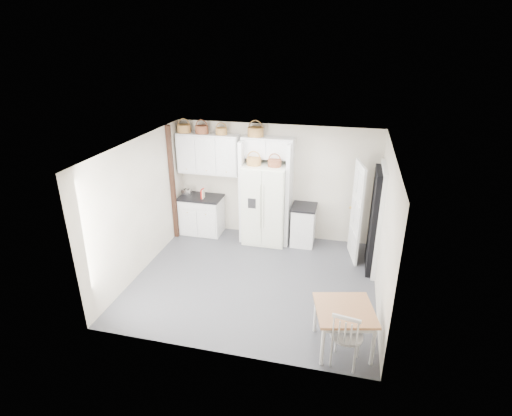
# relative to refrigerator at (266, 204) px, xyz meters

# --- Properties ---
(floor) EXTENTS (4.50, 4.50, 0.00)m
(floor) POSITION_rel_refrigerator_xyz_m (0.15, -1.66, -0.90)
(floor) COLOR #46474D
(floor) RESTS_ON ground
(ceiling) EXTENTS (4.50, 4.50, 0.00)m
(ceiling) POSITION_rel_refrigerator_xyz_m (0.15, -1.66, 1.70)
(ceiling) COLOR white
(ceiling) RESTS_ON wall_back
(wall_back) EXTENTS (4.50, 0.00, 4.50)m
(wall_back) POSITION_rel_refrigerator_xyz_m (0.15, 0.34, 0.40)
(wall_back) COLOR #B7AA96
(wall_back) RESTS_ON floor
(wall_left) EXTENTS (0.00, 4.00, 4.00)m
(wall_left) POSITION_rel_refrigerator_xyz_m (-2.10, -1.66, 0.40)
(wall_left) COLOR #B7AA96
(wall_left) RESTS_ON floor
(wall_right) EXTENTS (0.00, 4.00, 4.00)m
(wall_right) POSITION_rel_refrigerator_xyz_m (2.40, -1.66, 0.40)
(wall_right) COLOR #B7AA96
(wall_right) RESTS_ON floor
(refrigerator) EXTENTS (0.93, 0.75, 1.80)m
(refrigerator) POSITION_rel_refrigerator_xyz_m (0.00, 0.00, 0.00)
(refrigerator) COLOR white
(refrigerator) RESTS_ON floor
(base_cab_left) EXTENTS (0.94, 0.59, 0.87)m
(base_cab_left) POSITION_rel_refrigerator_xyz_m (-1.54, 0.04, -0.47)
(base_cab_left) COLOR silver
(base_cab_left) RESTS_ON floor
(base_cab_right) EXTENTS (0.49, 0.59, 0.87)m
(base_cab_right) POSITION_rel_refrigerator_xyz_m (0.85, 0.04, -0.47)
(base_cab_right) COLOR silver
(base_cab_right) RESTS_ON floor
(dining_table) EXTENTS (1.00, 1.00, 0.69)m
(dining_table) POSITION_rel_refrigerator_xyz_m (1.85, -3.11, -0.56)
(dining_table) COLOR #976642
(dining_table) RESTS_ON floor
(windsor_chair) EXTENTS (0.52, 0.49, 0.94)m
(windsor_chair) POSITION_rel_refrigerator_xyz_m (1.90, -3.41, -0.43)
(windsor_chair) COLOR silver
(windsor_chair) RESTS_ON floor
(counter_left) EXTENTS (0.98, 0.63, 0.04)m
(counter_left) POSITION_rel_refrigerator_xyz_m (-1.54, 0.04, -0.01)
(counter_left) COLOR black
(counter_left) RESTS_ON base_cab_left
(counter_right) EXTENTS (0.53, 0.63, 0.04)m
(counter_right) POSITION_rel_refrigerator_xyz_m (0.85, 0.04, -0.01)
(counter_right) COLOR black
(counter_right) RESTS_ON base_cab_right
(toaster) EXTENTS (0.22, 0.13, 0.15)m
(toaster) POSITION_rel_refrigerator_xyz_m (-1.87, 0.03, 0.09)
(toaster) COLOR silver
(toaster) RESTS_ON counter_left
(cookbook_red) EXTENTS (0.05, 0.15, 0.22)m
(cookbook_red) POSITION_rel_refrigerator_xyz_m (-1.46, -0.04, 0.12)
(cookbook_red) COLOR #BC100C
(cookbook_red) RESTS_ON counter_left
(cookbook_cream) EXTENTS (0.04, 0.14, 0.21)m
(cookbook_cream) POSITION_rel_refrigerator_xyz_m (-1.45, -0.04, 0.11)
(cookbook_cream) COLOR beige
(cookbook_cream) RESTS_ON counter_left
(basket_upper_a) EXTENTS (0.31, 0.31, 0.17)m
(basket_upper_a) POSITION_rel_refrigerator_xyz_m (-1.90, 0.17, 1.54)
(basket_upper_a) COLOR #9D673D
(basket_upper_a) RESTS_ON upper_cabinet
(basket_upper_b) EXTENTS (0.29, 0.29, 0.17)m
(basket_upper_b) POSITION_rel_refrigerator_xyz_m (-1.48, 0.17, 1.54)
(basket_upper_b) COLOR maroon
(basket_upper_b) RESTS_ON upper_cabinet
(basket_upper_c) EXTENTS (0.25, 0.25, 0.15)m
(basket_upper_c) POSITION_rel_refrigerator_xyz_m (-1.03, 0.17, 1.52)
(basket_upper_c) COLOR #9D673D
(basket_upper_c) RESTS_ON upper_cabinet
(basket_bridge_a) EXTENTS (0.34, 0.34, 0.19)m
(basket_bridge_a) POSITION_rel_refrigerator_xyz_m (-0.27, 0.17, 1.55)
(basket_bridge_a) COLOR #9D673D
(basket_bridge_a) RESTS_ON bridge_cabinet
(basket_fridge_a) EXTENTS (0.31, 0.31, 0.16)m
(basket_fridge_a) POSITION_rel_refrigerator_xyz_m (-0.24, -0.10, 0.98)
(basket_fridge_a) COLOR #9D673D
(basket_fridge_a) RESTS_ON refrigerator
(basket_fridge_b) EXTENTS (0.28, 0.28, 0.15)m
(basket_fridge_b) POSITION_rel_refrigerator_xyz_m (0.20, -0.10, 0.98)
(basket_fridge_b) COLOR maroon
(basket_fridge_b) RESTS_ON refrigerator
(upper_cabinet) EXTENTS (1.40, 0.34, 0.90)m
(upper_cabinet) POSITION_rel_refrigerator_xyz_m (-1.35, 0.17, 1.00)
(upper_cabinet) COLOR silver
(upper_cabinet) RESTS_ON wall_back
(bridge_cabinet) EXTENTS (1.12, 0.34, 0.45)m
(bridge_cabinet) POSITION_rel_refrigerator_xyz_m (-0.00, 0.17, 1.23)
(bridge_cabinet) COLOR silver
(bridge_cabinet) RESTS_ON wall_back
(fridge_panel_left) EXTENTS (0.08, 0.60, 2.30)m
(fridge_panel_left) POSITION_rel_refrigerator_xyz_m (-0.51, 0.04, 0.25)
(fridge_panel_left) COLOR silver
(fridge_panel_left) RESTS_ON floor
(fridge_panel_right) EXTENTS (0.08, 0.60, 2.30)m
(fridge_panel_right) POSITION_rel_refrigerator_xyz_m (0.51, 0.04, 0.25)
(fridge_panel_right) COLOR silver
(fridge_panel_right) RESTS_ON floor
(trim_post) EXTENTS (0.09, 0.09, 2.60)m
(trim_post) POSITION_rel_refrigerator_xyz_m (-2.05, -0.31, 0.40)
(trim_post) COLOR black
(trim_post) RESTS_ON floor
(doorway_void) EXTENTS (0.18, 0.85, 2.05)m
(doorway_void) POSITION_rel_refrigerator_xyz_m (2.31, -0.66, 0.13)
(doorway_void) COLOR black
(doorway_void) RESTS_ON floor
(door_slab) EXTENTS (0.21, 0.79, 2.05)m
(door_slab) POSITION_rel_refrigerator_xyz_m (1.95, -0.32, 0.13)
(door_slab) COLOR white
(door_slab) RESTS_ON floor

